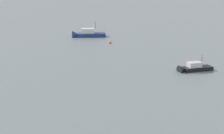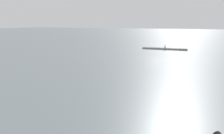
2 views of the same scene
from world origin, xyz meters
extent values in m
cube|color=black|center=(-12.53, 39.15, 0.18)|extent=(4.18, 4.14, 0.72)
cone|color=black|center=(-10.99, 37.64, 0.18)|extent=(2.14, 2.14, 1.52)
cube|color=silver|center=(-12.16, 38.79, 0.90)|extent=(2.19, 2.18, 0.72)
cube|color=#283847|center=(-11.79, 38.43, 0.93)|extent=(0.86, 0.87, 0.50)
cylinder|color=black|center=(-12.99, 39.61, 1.76)|extent=(0.04, 0.04, 1.00)
cube|color=navy|center=(-28.99, 11.13, 0.26)|extent=(5.49, 6.51, 1.05)
cone|color=navy|center=(-27.20, 8.53, 0.26)|extent=(3.08, 3.08, 2.22)
cube|color=silver|center=(-28.56, 10.51, 1.32)|extent=(3.02, 3.29, 1.05)
cube|color=#283847|center=(-28.13, 9.88, 1.37)|extent=(1.44, 1.05, 0.74)
cylinder|color=black|center=(-29.53, 11.91, 2.58)|extent=(0.06, 0.06, 1.47)
sphere|color=#EA5914|center=(-24.17, 18.60, 0.11)|extent=(0.60, 0.60, 0.60)
camera|label=1|loc=(32.94, 50.00, 12.77)|focal=52.88mm
camera|label=2|loc=(-7.63, 54.83, 9.91)|focal=33.02mm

